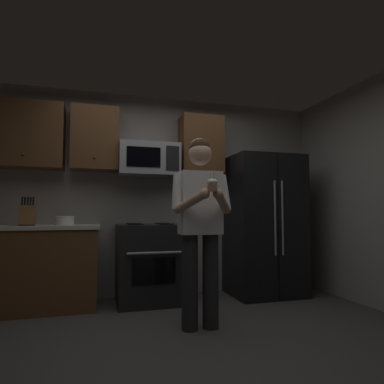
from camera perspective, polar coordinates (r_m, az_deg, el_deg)
ground_plane at (r=2.99m, az=0.24°, el=-24.26°), size 6.00×6.00×0.00m
wall_back at (r=4.51m, az=-6.00°, el=-0.45°), size 4.40×0.10×2.60m
wall_right at (r=4.26m, az=29.40°, el=0.18°), size 0.10×4.40×2.60m
oven_range at (r=4.13m, az=-7.21°, el=-11.81°), size 0.76×0.70×0.93m
microwave at (r=4.26m, az=-7.32°, el=5.42°), size 0.74×0.41×0.40m
refrigerator at (r=4.54m, az=12.08°, el=-5.46°), size 0.90×0.75×1.80m
cabinet_row_upper at (r=4.31m, az=-15.07°, el=8.53°), size 2.78×0.36×0.76m
counter_left at (r=4.16m, az=-25.62°, el=-11.43°), size 1.44×0.66×0.92m
knife_block at (r=4.07m, az=-26.01°, el=-3.49°), size 0.16×0.15×0.32m
bowl_large_white at (r=4.12m, az=-20.73°, el=-4.49°), size 0.22×0.22×0.10m
person at (r=3.13m, az=1.45°, el=-4.67°), size 0.60×0.48×1.76m
cupcake at (r=2.83m, az=3.44°, el=1.24°), size 0.09×0.09×0.17m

